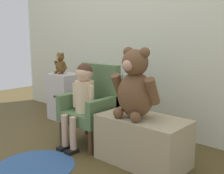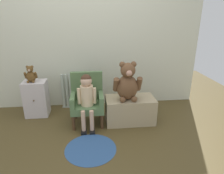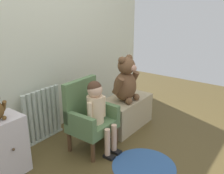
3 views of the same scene
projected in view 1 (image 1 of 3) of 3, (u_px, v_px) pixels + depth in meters
ground_plane at (44, 158)px, 2.29m from camera, size 6.00×6.00×0.00m
back_wall at (132, 14)px, 2.92m from camera, size 3.80×0.05×2.40m
radiator at (114, 100)px, 3.08m from camera, size 0.50×0.05×0.58m
small_dresser at (64, 97)px, 3.32m from camera, size 0.34×0.30×0.55m
child_armchair at (92, 105)px, 2.57m from camera, size 0.45×0.38×0.72m
child_figure at (83, 93)px, 2.46m from camera, size 0.25×0.35×0.74m
low_bench at (143, 140)px, 2.17m from camera, size 0.69×0.38×0.37m
large_teddy_bear at (135, 87)px, 2.10m from camera, size 0.39×0.27×0.53m
small_teddy_bear at (61, 64)px, 3.25m from camera, size 0.18×0.13×0.25m
floor_rug at (35, 166)px, 2.14m from camera, size 0.60×0.60×0.01m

